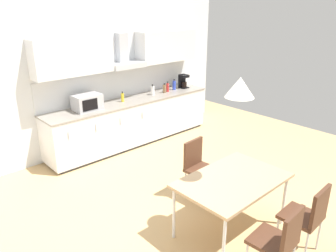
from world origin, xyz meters
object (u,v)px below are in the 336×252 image
(coffee_maker, at_px, (183,81))
(chair_near_right, at_px, (309,213))
(bottle_blue, at_px, (174,85))
(bottle_red, at_px, (168,87))
(chair_far_right, at_px, (198,163))
(bottle_brown, at_px, (164,89))
(chair_near_left, at_px, (281,238))
(pendant_lamp, at_px, (240,87))
(microwave, at_px, (87,102))
(dining_table, at_px, (232,183))
(bottle_yellow, at_px, (123,97))
(bottle_white, at_px, (153,90))

(coffee_maker, distance_m, chair_near_right, 4.41)
(bottle_blue, distance_m, bottle_red, 0.24)
(chair_far_right, bearing_deg, bottle_brown, 58.76)
(chair_near_left, distance_m, pendant_lamp, 1.57)
(chair_far_right, bearing_deg, microwave, 101.41)
(bottle_brown, bearing_deg, chair_far_right, -121.24)
(chair_near_right, bearing_deg, dining_table, 110.33)
(bottle_red, relative_size, chair_near_left, 0.25)
(chair_far_right, xyz_separation_m, pendant_lamp, (-0.29, -0.82, 1.31))
(bottle_yellow, bearing_deg, microwave, -178.83)
(coffee_maker, relative_size, bottle_blue, 1.26)
(dining_table, height_order, chair_far_right, chair_far_right)
(bottle_yellow, height_order, bottle_brown, bottle_brown)
(bottle_yellow, xyz_separation_m, dining_table, (-0.60, -3.10, -0.30))
(chair_near_right, distance_m, pendant_lamp, 1.57)
(bottle_blue, distance_m, dining_table, 3.71)
(microwave, distance_m, pendant_lamp, 3.19)
(chair_near_right, bearing_deg, bottle_yellow, 85.64)
(bottle_blue, height_order, pendant_lamp, pendant_lamp)
(bottle_yellow, bearing_deg, bottle_brown, -2.01)
(microwave, distance_m, chair_far_right, 2.37)
(bottle_blue, bearing_deg, microwave, -179.08)
(coffee_maker, xyz_separation_m, bottle_white, (-0.90, -0.01, -0.06))
(microwave, bearing_deg, bottle_blue, 0.92)
(coffee_maker, xyz_separation_m, bottle_yellow, (-1.66, -0.01, -0.06))
(bottle_blue, height_order, dining_table, bottle_blue)
(bottle_blue, height_order, chair_near_right, bottle_blue)
(dining_table, relative_size, chair_near_left, 1.53)
(microwave, height_order, dining_table, microwave)
(bottle_brown, distance_m, pendant_lamp, 3.58)
(bottle_white, relative_size, chair_near_left, 0.25)
(microwave, xyz_separation_m, chair_near_right, (0.47, -3.90, -0.51))
(bottle_yellow, distance_m, chair_far_right, 2.35)
(dining_table, distance_m, chair_near_left, 0.88)
(microwave, height_order, bottle_red, microwave)
(chair_far_right, bearing_deg, chair_near_right, -89.67)
(microwave, height_order, bottle_brown, microwave)
(bottle_yellow, relative_size, chair_far_right, 0.23)
(bottle_red, height_order, chair_near_right, bottle_red)
(bottle_yellow, distance_m, bottle_blue, 1.39)
(dining_table, bearing_deg, coffee_maker, 54.00)
(dining_table, bearing_deg, bottle_blue, 57.40)
(chair_far_right, relative_size, pendant_lamp, 2.72)
(bottle_white, bearing_deg, chair_near_left, -112.88)
(coffee_maker, relative_size, chair_far_right, 0.34)
(bottle_brown, bearing_deg, dining_table, -118.40)
(coffee_maker, distance_m, pendant_lamp, 3.92)
(dining_table, relative_size, pendant_lamp, 4.15)
(bottle_white, relative_size, chair_far_right, 0.25)
(bottle_yellow, distance_m, chair_near_right, 3.95)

